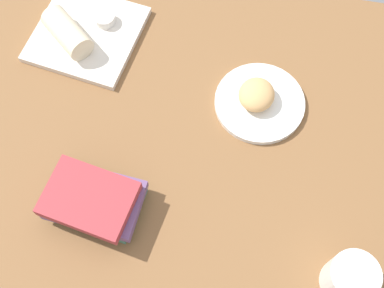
{
  "coord_description": "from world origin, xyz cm",
  "views": [
    {
      "loc": [
        15.97,
        -47.65,
        105.9
      ],
      "look_at": [
        7.44,
        -3.96,
        7.0
      ],
      "focal_mm": 47.35,
      "sensor_mm": 36.0,
      "label": 1
    }
  ],
  "objects": [
    {
      "name": "dining_table",
      "position": [
        0.0,
        0.0,
        2.0
      ],
      "size": [
        110.0,
        90.0,
        4.0
      ],
      "primitive_type": "cube",
      "color": "brown",
      "rests_on": "ground"
    },
    {
      "name": "coffee_mug",
      "position": [
        42.43,
        -26.39,
        8.71
      ],
      "size": [
        13.92,
        9.4,
        9.2
      ],
      "color": "white",
      "rests_on": "dining_table"
    },
    {
      "name": "round_plate",
      "position": [
        20.39,
        10.14,
        4.7
      ],
      "size": [
        20.53,
        20.53,
        1.4
      ],
      "primitive_type": "cylinder",
      "color": "white",
      "rests_on": "dining_table"
    },
    {
      "name": "breakfast_wrap",
      "position": [
        -26.57,
        17.77,
        8.71
      ],
      "size": [
        13.96,
        13.09,
        6.22
      ],
      "primitive_type": "cylinder",
      "rotation": [
        1.57,
        0.0,
        0.88
      ],
      "color": "beige",
      "rests_on": "square_plate"
    },
    {
      "name": "scone_pastry",
      "position": [
        19.32,
        10.36,
        7.65
      ],
      "size": [
        9.2,
        9.75,
        4.51
      ],
      "primitive_type": "ellipsoid",
      "rotation": [
        0.0,
        0.0,
        4.57
      ],
      "color": "tan",
      "rests_on": "round_plate"
    },
    {
      "name": "square_plate",
      "position": [
        -23.49,
        20.87,
        4.8
      ],
      "size": [
        27.55,
        27.55,
        1.6
      ],
      "primitive_type": "cube",
      "rotation": [
        0.0,
        0.0,
        -0.15
      ],
      "color": "silver",
      "rests_on": "dining_table"
    },
    {
      "name": "sauce_cup",
      "position": [
        -19.65,
        24.75,
        6.8
      ],
      "size": [
        4.9,
        4.9,
        2.23
      ],
      "color": "silver",
      "rests_on": "square_plate"
    },
    {
      "name": "book_stack",
      "position": [
        -9.77,
        -20.34,
        7.71
      ],
      "size": [
        20.1,
        16.26,
        7.39
      ],
      "color": "#387260",
      "rests_on": "dining_table"
    }
  ]
}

